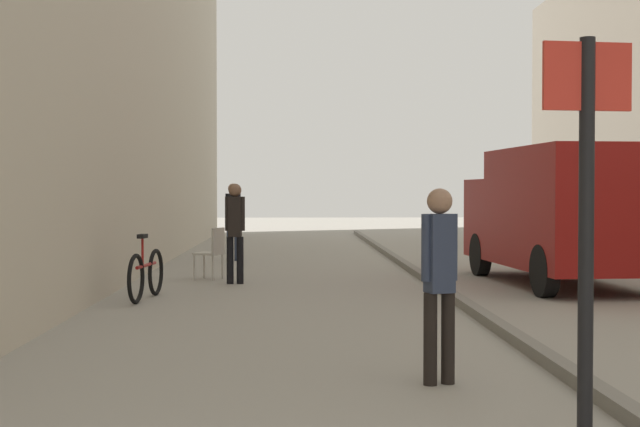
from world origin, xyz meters
The scene contains 9 objects.
ground_plane centered at (0.00, 12.00, 0.00)m, with size 80.00×80.00×0.00m, color gray.
kerb_strip centered at (1.58, 12.00, 0.06)m, with size 0.16×40.00×0.12m, color slate.
pedestrian_main_foreground centered at (0.44, 5.71, 0.94)m, with size 0.31×0.24×1.63m.
pedestrian_mid_block centered at (-1.78, 13.88, 1.00)m, with size 0.34×0.23×1.73m.
pedestrian_far_crossing centered at (-2.15, 19.03, 1.03)m, with size 0.35×0.23×1.78m.
delivery_van centered at (3.82, 13.55, 1.25)m, with size 2.37×5.21×2.32m.
street_sign_post centered at (1.11, 4.03, 1.55)m, with size 0.60×0.11×2.60m.
bicycle_leaning centered at (-2.95, 11.66, 0.38)m, with size 0.27×1.76×0.98m.
cafe_chair_near_window centered at (-2.23, 14.65, 0.55)m, with size 0.58×0.58×0.94m.
Camera 1 is at (-0.78, -1.74, 1.62)m, focal length 50.78 mm.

